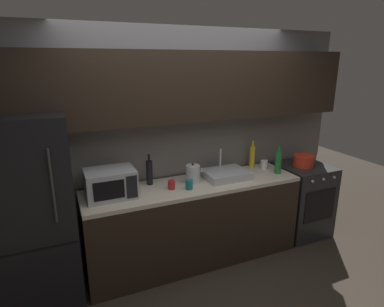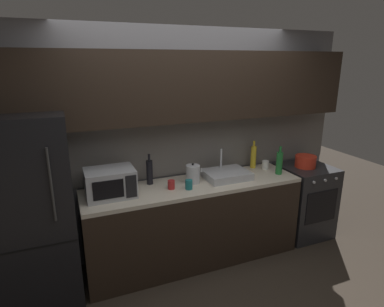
% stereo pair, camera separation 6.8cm
% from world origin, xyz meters
% --- Properties ---
extents(back_wall, '(4.06, 0.44, 2.50)m').
position_xyz_m(back_wall, '(0.00, 1.20, 1.55)').
color(back_wall, slate).
rests_on(back_wall, ground).
extents(counter_run, '(2.32, 0.60, 0.90)m').
position_xyz_m(counter_run, '(0.00, 0.90, 0.45)').
color(counter_run, black).
rests_on(counter_run, ground).
extents(refrigerator, '(0.68, 0.69, 1.75)m').
position_xyz_m(refrigerator, '(-1.54, 0.90, 0.87)').
color(refrigerator, black).
rests_on(refrigerator, ground).
extents(oven_range, '(0.60, 0.62, 0.90)m').
position_xyz_m(oven_range, '(1.50, 0.90, 0.45)').
color(oven_range, '#232326').
rests_on(oven_range, ground).
extents(microwave, '(0.46, 0.35, 0.27)m').
position_xyz_m(microwave, '(-0.86, 0.92, 1.04)').
color(microwave, '#A8AAAF').
rests_on(microwave, counter_run).
extents(sink_basin, '(0.48, 0.38, 0.30)m').
position_xyz_m(sink_basin, '(0.40, 0.93, 0.94)').
color(sink_basin, '#ADAFB5').
rests_on(sink_basin, counter_run).
extents(kettle, '(0.18, 0.15, 0.22)m').
position_xyz_m(kettle, '(0.00, 0.94, 1.00)').
color(kettle, '#B7BABF').
rests_on(kettle, counter_run).
extents(wine_bottle_dark, '(0.07, 0.07, 0.33)m').
position_xyz_m(wine_bottle_dark, '(-0.43, 1.08, 1.03)').
color(wine_bottle_dark, black).
rests_on(wine_bottle_dark, counter_run).
extents(wine_bottle_green, '(0.07, 0.07, 0.33)m').
position_xyz_m(wine_bottle_green, '(1.02, 0.82, 1.03)').
color(wine_bottle_green, '#1E6B2D').
rests_on(wine_bottle_green, counter_run).
extents(wine_bottle_yellow, '(0.07, 0.07, 0.34)m').
position_xyz_m(wine_bottle_yellow, '(0.87, 1.12, 1.04)').
color(wine_bottle_yellow, gold).
rests_on(wine_bottle_yellow, counter_run).
extents(mug_red, '(0.07, 0.07, 0.09)m').
position_xyz_m(mug_red, '(-0.27, 0.86, 0.95)').
color(mug_red, '#A82323').
rests_on(mug_red, counter_run).
extents(mug_white, '(0.08, 0.08, 0.10)m').
position_xyz_m(mug_white, '(0.97, 1.02, 0.95)').
color(mug_white, silver).
rests_on(mug_white, counter_run).
extents(mug_teal, '(0.07, 0.07, 0.10)m').
position_xyz_m(mug_teal, '(-0.11, 0.79, 0.95)').
color(mug_teal, '#19666B').
rests_on(mug_teal, counter_run).
extents(cooking_pot, '(0.25, 0.25, 0.14)m').
position_xyz_m(cooking_pot, '(1.47, 0.90, 0.97)').
color(cooking_pot, red).
rests_on(cooking_pot, oven_range).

